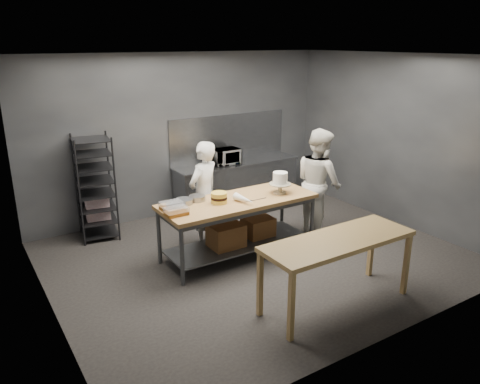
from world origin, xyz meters
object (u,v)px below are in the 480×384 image
object	(u,v)px
work_table	(239,220)
frosted_cake_stand	(280,180)
near_counter	(338,245)
chef_behind	(204,194)
speed_rack	(96,189)
chef_right	(319,182)
layer_cake	(219,198)
microwave	(225,157)

from	to	relation	value
work_table	frosted_cake_stand	xyz separation A→B (m)	(0.69, -0.10, 0.56)
work_table	near_counter	xyz separation A→B (m)	(0.26, -1.86, 0.24)
near_counter	chef_behind	distance (m)	2.55
speed_rack	chef_right	size ratio (longest dim) A/B	0.96
near_counter	frosted_cake_stand	distance (m)	1.84
speed_rack	layer_cake	size ratio (longest dim) A/B	7.31
near_counter	chef_right	size ratio (longest dim) A/B	1.09
work_table	chef_behind	xyz separation A→B (m)	(-0.26, 0.64, 0.29)
speed_rack	microwave	distance (m)	2.56
near_counter	layer_cake	size ratio (longest dim) A/B	8.36
near_counter	chef_behind	xyz separation A→B (m)	(-0.52, 2.50, 0.05)
chef_behind	frosted_cake_stand	world-z (taller)	chef_behind
speed_rack	chef_behind	distance (m)	1.85
work_table	speed_rack	distance (m)	2.50
chef_right	frosted_cake_stand	bearing A→B (deg)	105.16
microwave	frosted_cake_stand	bearing A→B (deg)	-96.59
speed_rack	layer_cake	world-z (taller)	speed_rack
work_table	frosted_cake_stand	distance (m)	0.89
chef_behind	chef_right	size ratio (longest dim) A/B	0.94
microwave	frosted_cake_stand	distance (m)	2.08
chef_right	layer_cake	bearing A→B (deg)	97.92
speed_rack	frosted_cake_stand	size ratio (longest dim) A/B	5.15
work_table	speed_rack	world-z (taller)	speed_rack
near_counter	layer_cake	world-z (taller)	layer_cake
chef_behind	layer_cake	size ratio (longest dim) A/B	7.18
chef_behind	layer_cake	world-z (taller)	chef_behind
speed_rack	chef_right	distance (m)	3.73
chef_behind	frosted_cake_stand	xyz separation A→B (m)	(0.95, -0.74, 0.27)
work_table	chef_right	distance (m)	1.64
work_table	speed_rack	xyz separation A→B (m)	(-1.62, 1.88, 0.28)
work_table	near_counter	world-z (taller)	work_table
speed_rack	work_table	bearing A→B (deg)	-49.28
microwave	chef_behind	bearing A→B (deg)	-131.86
work_table	microwave	xyz separation A→B (m)	(0.93, 1.96, 0.48)
chef_behind	frosted_cake_stand	size ratio (longest dim) A/B	5.06
near_counter	chef_right	bearing A→B (deg)	54.44
near_counter	speed_rack	bearing A→B (deg)	116.71
chef_behind	microwave	distance (m)	1.79
near_counter	speed_rack	world-z (taller)	speed_rack
work_table	layer_cake	distance (m)	0.55
frosted_cake_stand	near_counter	bearing A→B (deg)	-103.76
frosted_cake_stand	layer_cake	world-z (taller)	frosted_cake_stand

